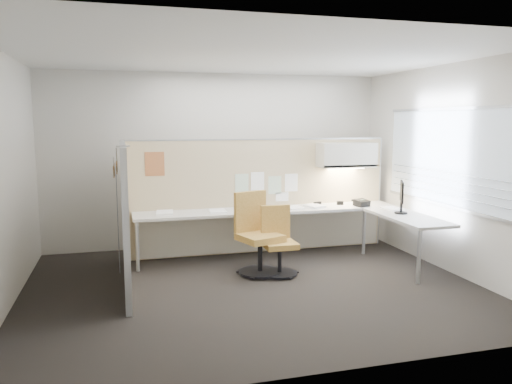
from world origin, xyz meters
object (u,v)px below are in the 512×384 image
object	(u,v)px
chair_right	(278,243)
desk	(293,218)
phone	(361,203)
chair_left	(257,236)
monitor	(402,195)

from	to	relation	value
chair_right	desk	bearing A→B (deg)	57.66
desk	chair_right	bearing A→B (deg)	-122.66
phone	chair_right	bearing A→B (deg)	-171.33
desk	chair_left	size ratio (longest dim) A/B	3.70
phone	desk	bearing A→B (deg)	163.88
chair_left	monitor	xyz separation A→B (m)	(2.10, -0.11, 0.49)
phone	monitor	bearing A→B (deg)	-86.51
chair_left	chair_right	distance (m)	0.30
monitor	phone	distance (m)	0.79
desk	phone	bearing A→B (deg)	-0.06
desk	monitor	bearing A→B (deg)	-27.65
chair_left	phone	world-z (taller)	chair_left
desk	monitor	xyz separation A→B (m)	(1.37, -0.72, 0.39)
chair_right	phone	bearing A→B (deg)	25.05
chair_left	monitor	bearing A→B (deg)	-21.31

